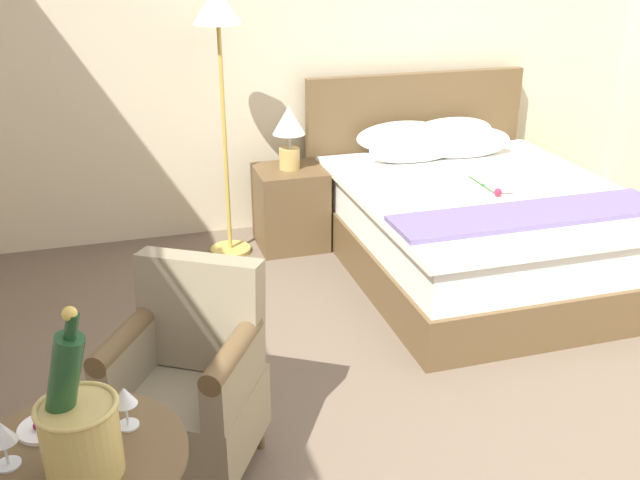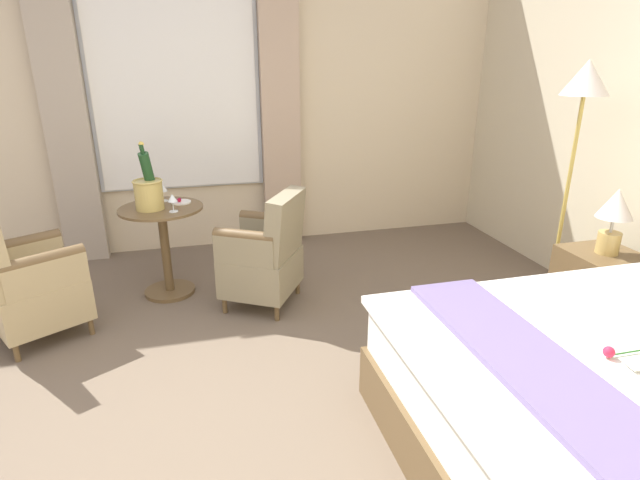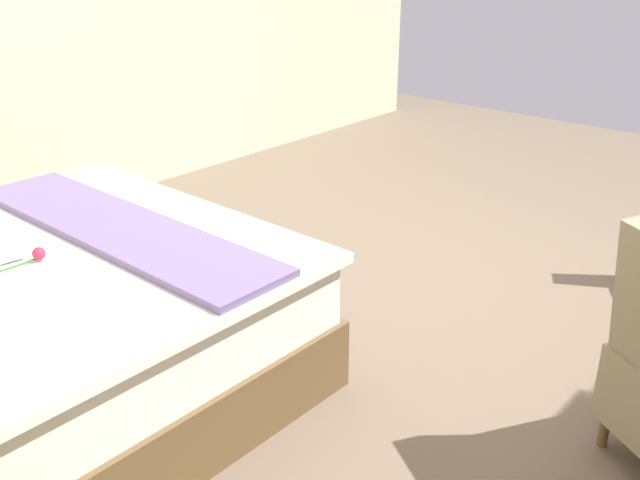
# 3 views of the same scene
# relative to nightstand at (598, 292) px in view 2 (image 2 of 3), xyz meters

# --- Properties ---
(ground_plane) EXTENTS (7.66, 7.66, 0.00)m
(ground_plane) POSITION_rel_nightstand_xyz_m (0.26, -2.67, -0.28)
(ground_plane) COLOR brown
(wall_window_side) EXTENTS (0.27, 6.28, 3.15)m
(wall_window_side) POSITION_rel_nightstand_xyz_m (-2.43, -2.67, 1.29)
(wall_window_side) COLOR beige
(wall_window_side) RESTS_ON ground
(nightstand) EXTENTS (0.49, 0.45, 0.57)m
(nightstand) POSITION_rel_nightstand_xyz_m (0.00, 0.00, 0.00)
(nightstand) COLOR brown
(nightstand) RESTS_ON ground
(bedside_lamp) EXTENTS (0.22, 0.22, 0.43)m
(bedside_lamp) POSITION_rel_nightstand_xyz_m (-0.00, 0.00, 0.56)
(bedside_lamp) COLOR tan
(bedside_lamp) RESTS_ON nightstand
(floor_lamp_brass) EXTENTS (0.31, 0.31, 1.77)m
(floor_lamp_brass) POSITION_rel_nightstand_xyz_m (-0.44, -0.00, 1.18)
(floor_lamp_brass) COLOR gold
(floor_lamp_brass) RESTS_ON ground
(side_table_round) EXTENTS (0.63, 0.63, 0.71)m
(side_table_round) POSITION_rel_nightstand_xyz_m (-1.34, -2.85, 0.14)
(side_table_round) COLOR brown
(side_table_round) RESTS_ON ground
(champagne_bucket) EXTENTS (0.22, 0.22, 0.51)m
(champagne_bucket) POSITION_rel_nightstand_xyz_m (-1.31, -2.92, 0.58)
(champagne_bucket) COLOR tan
(champagne_bucket) RESTS_ON side_table_round
(wine_glass_near_bucket) EXTENTS (0.07, 0.07, 0.13)m
(wine_glass_near_bucket) POSITION_rel_nightstand_xyz_m (-1.19, -2.75, 0.53)
(wine_glass_near_bucket) COLOR white
(wine_glass_near_bucket) RESTS_ON side_table_round
(wine_glass_near_edge) EXTENTS (0.08, 0.08, 0.14)m
(wine_glass_near_edge) POSITION_rel_nightstand_xyz_m (-1.51, -2.83, 0.53)
(wine_glass_near_edge) COLOR white
(wine_glass_near_edge) RESTS_ON side_table_round
(snack_plate) EXTENTS (0.15, 0.15, 0.04)m
(snack_plate) POSITION_rel_nightstand_xyz_m (-1.42, -2.70, 0.44)
(snack_plate) COLOR white
(snack_plate) RESTS_ON side_table_round
(armchair_by_window) EXTENTS (0.72, 0.72, 0.88)m
(armchair_by_window) POSITION_rel_nightstand_xyz_m (-0.95, -2.12, 0.12)
(armchair_by_window) COLOR brown
(armchair_by_window) RESTS_ON ground
(armchair_facing_bed) EXTENTS (0.73, 0.74, 0.99)m
(armchair_facing_bed) POSITION_rel_nightstand_xyz_m (-0.85, -3.70, 0.13)
(armchair_facing_bed) COLOR brown
(armchair_facing_bed) RESTS_ON ground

